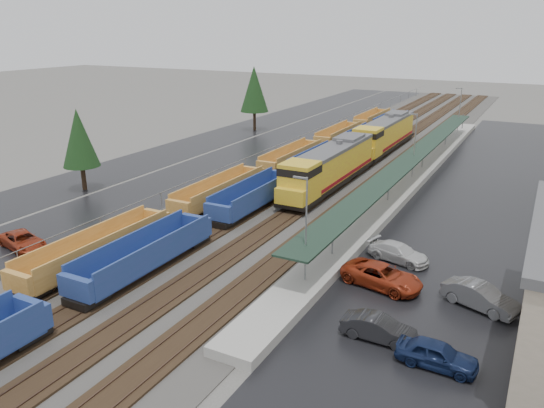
{
  "coord_description": "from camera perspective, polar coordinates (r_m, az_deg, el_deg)",
  "views": [
    {
      "loc": [
        22.92,
        -10.21,
        17.19
      ],
      "look_at": [
        1.65,
        29.97,
        2.0
      ],
      "focal_mm": 35.0,
      "sensor_mm": 36.0,
      "label": 1
    }
  ],
  "objects": [
    {
      "name": "ballast_strip",
      "position": [
        75.82,
        9.6,
        5.14
      ],
      "size": [
        20.0,
        160.0,
        0.08
      ],
      "primitive_type": "cube",
      "color": "#302D2B",
      "rests_on": "ground"
    },
    {
      "name": "trackbed",
      "position": [
        75.79,
        9.61,
        5.23
      ],
      "size": [
        14.6,
        160.0,
        0.22
      ],
      "color": "black",
      "rests_on": "ground"
    },
    {
      "name": "west_parking_lot",
      "position": [
        81.62,
        -0.47,
        6.33
      ],
      "size": [
        10.0,
        160.0,
        0.02
      ],
      "primitive_type": "cube",
      "color": "black",
      "rests_on": "ground"
    },
    {
      "name": "west_road",
      "position": [
        86.72,
        -6.34,
        6.94
      ],
      "size": [
        9.0,
        160.0,
        0.02
      ],
      "primitive_type": "cube",
      "color": "black",
      "rests_on": "ground"
    },
    {
      "name": "east_commuter_lot",
      "position": [
        62.73,
        23.2,
        1.05
      ],
      "size": [
        16.0,
        100.0,
        0.02
      ],
      "primitive_type": "cube",
      "color": "black",
      "rests_on": "ground"
    },
    {
      "name": "station_platform",
      "position": [
        63.85,
        14.82,
        2.91
      ],
      "size": [
        3.0,
        80.0,
        8.0
      ],
      "color": "#9E9B93",
      "rests_on": "ground"
    },
    {
      "name": "chainlink_fence",
      "position": [
        77.5,
        2.58,
        6.86
      ],
      "size": [
        0.08,
        160.04,
        2.02
      ],
      "color": "gray",
      "rests_on": "ground"
    },
    {
      "name": "tree_west_near",
      "position": [
        61.35,
        -20.05,
        6.68
      ],
      "size": [
        3.96,
        3.96,
        9.0
      ],
      "color": "#332316",
      "rests_on": "ground"
    },
    {
      "name": "tree_west_far",
      "position": [
        92.97,
        -1.93,
        12.25
      ],
      "size": [
        4.84,
        4.84,
        11.0
      ],
      "color": "#332316",
      "rests_on": "ground"
    },
    {
      "name": "locomotive_lead",
      "position": [
        58.74,
        6.14,
        3.98
      ],
      "size": [
        3.29,
        21.67,
        4.91
      ],
      "color": "black",
      "rests_on": "ground"
    },
    {
      "name": "locomotive_trail",
      "position": [
        78.19,
        11.98,
        7.32
      ],
      "size": [
        3.29,
        21.67,
        4.91
      ],
      "color": "black",
      "rests_on": "ground"
    },
    {
      "name": "well_string_yellow",
      "position": [
        54.45,
        -5.61,
        1.26
      ],
      "size": [
        2.61,
        115.6,
        2.31
      ],
      "color": "#B37931",
      "rests_on": "ground"
    },
    {
      "name": "well_string_blue",
      "position": [
        52.42,
        -1.95,
        0.71
      ],
      "size": [
        2.78,
        110.53,
        2.47
      ],
      "color": "navy",
      "rests_on": "ground"
    },
    {
      "name": "parked_car_west_c",
      "position": [
        47.7,
        -25.23,
        -3.63
      ],
      "size": [
        3.44,
        5.34,
        1.37
      ],
      "primitive_type": "imported",
      "rotation": [
        0.0,
        0.0,
        1.32
      ],
      "color": "maroon",
      "rests_on": "ground"
    },
    {
      "name": "parked_car_east_a",
      "position": [
        31.93,
        11.39,
        -13.0
      ],
      "size": [
        1.54,
        4.35,
        1.43
      ],
      "primitive_type": "imported",
      "rotation": [
        0.0,
        0.0,
        1.57
      ],
      "color": "black",
      "rests_on": "ground"
    },
    {
      "name": "parked_car_east_b",
      "position": [
        37.87,
        11.75,
        -7.61
      ],
      "size": [
        3.75,
        6.1,
        1.58
      ],
      "primitive_type": "imported",
      "rotation": [
        0.0,
        0.0,
        1.36
      ],
      "color": "#992C13",
      "rests_on": "ground"
    },
    {
      "name": "parked_car_east_c",
      "position": [
        42.1,
        13.47,
        -5.13
      ],
      "size": [
        3.07,
        5.14,
        1.39
      ],
      "primitive_type": "imported",
      "rotation": [
        0.0,
        0.0,
        1.32
      ],
      "color": "silver",
      "rests_on": "ground"
    },
    {
      "name": "parked_car_east_d",
      "position": [
        30.44,
        17.32,
        -15.22
      ],
      "size": [
        1.84,
        4.33,
        1.46
      ],
      "primitive_type": "imported",
      "rotation": [
        0.0,
        0.0,
        1.54
      ],
      "color": "#122046",
      "rests_on": "ground"
    },
    {
      "name": "parked_car_east_e",
      "position": [
        36.93,
        21.46,
        -9.27
      ],
      "size": [
        3.31,
        5.15,
        1.6
      ],
      "primitive_type": "imported",
      "rotation": [
        0.0,
        0.0,
        1.21
      ],
      "color": "#535558",
      "rests_on": "ground"
    }
  ]
}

